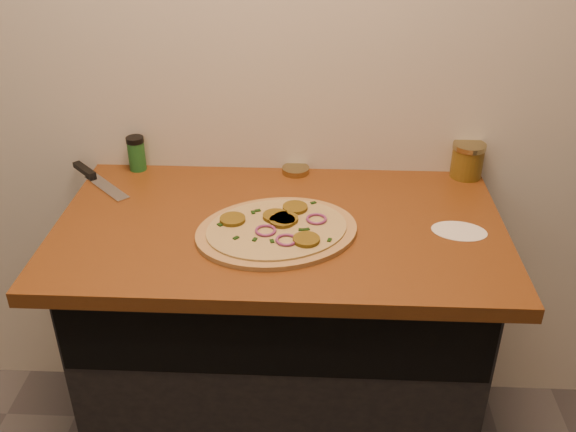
# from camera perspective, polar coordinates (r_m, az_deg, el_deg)

# --- Properties ---
(cabinet) EXTENTS (1.10, 0.60, 0.86)m
(cabinet) POSITION_cam_1_polar(r_m,az_deg,el_deg) (2.03, -0.59, -11.58)
(cabinet) COLOR black
(cabinet) RESTS_ON ground
(countertop) EXTENTS (1.20, 0.70, 0.04)m
(countertop) POSITION_cam_1_polar(r_m,az_deg,el_deg) (1.73, -0.73, -1.07)
(countertop) COLOR brown
(countertop) RESTS_ON cabinet
(pizza) EXTENTS (0.53, 0.53, 0.03)m
(pizza) POSITION_cam_1_polar(r_m,az_deg,el_deg) (1.67, -0.95, -1.23)
(pizza) COLOR tan
(pizza) RESTS_ON countertop
(chefs_knife) EXTENTS (0.23, 0.24, 0.02)m
(chefs_knife) POSITION_cam_1_polar(r_m,az_deg,el_deg) (2.03, -16.81, 3.27)
(chefs_knife) COLOR #B7BAC1
(chefs_knife) RESTS_ON countertop
(mason_jar_lid) EXTENTS (0.09, 0.09, 0.02)m
(mason_jar_lid) POSITION_cam_1_polar(r_m,az_deg,el_deg) (1.98, 0.69, 4.11)
(mason_jar_lid) COLOR #918254
(mason_jar_lid) RESTS_ON countertop
(salsa_jar) EXTENTS (0.10, 0.10, 0.11)m
(salsa_jar) POSITION_cam_1_polar(r_m,az_deg,el_deg) (2.01, 15.66, 4.81)
(salsa_jar) COLOR maroon
(salsa_jar) RESTS_ON countertop
(spice_shaker) EXTENTS (0.05, 0.05, 0.11)m
(spice_shaker) POSITION_cam_1_polar(r_m,az_deg,el_deg) (2.04, -13.32, 5.44)
(spice_shaker) COLOR #1D5C25
(spice_shaker) RESTS_ON countertop
(flour_spill) EXTENTS (0.17, 0.17, 0.00)m
(flour_spill) POSITION_cam_1_polar(r_m,az_deg,el_deg) (1.74, 14.97, -1.30)
(flour_spill) COLOR silver
(flour_spill) RESTS_ON countertop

